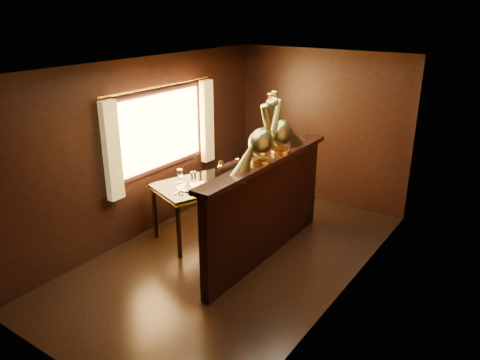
{
  "coord_description": "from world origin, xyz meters",
  "views": [
    {
      "loc": [
        3.16,
        -4.41,
        3.16
      ],
      "look_at": [
        -0.12,
        0.34,
        0.97
      ],
      "focal_mm": 35.0,
      "sensor_mm": 36.0,
      "label": 1
    }
  ],
  "objects": [
    {
      "name": "peacock_right",
      "position": [
        0.33,
        0.61,
        1.77
      ],
      "size": [
        0.26,
        0.69,
        0.82
      ],
      "primitive_type": null,
      "color": "#164434",
      "rests_on": "partition"
    },
    {
      "name": "peacock_left",
      "position": [
        0.33,
        0.13,
        1.77
      ],
      "size": [
        0.26,
        0.68,
        0.81
      ],
      "primitive_type": null,
      "color": "#164434",
      "rests_on": "partition"
    },
    {
      "name": "ground",
      "position": [
        0.0,
        0.0,
        0.0
      ],
      "size": [
        5.0,
        5.0,
        0.0
      ],
      "primitive_type": "plane",
      "color": "black",
      "rests_on": "ground"
    },
    {
      "name": "chair_right",
      "position": [
        0.01,
        0.65,
        0.64
      ],
      "size": [
        0.54,
        0.55,
        1.22
      ],
      "rotation": [
        0.0,
        0.0,
        0.25
      ],
      "color": "black",
      "rests_on": "ground"
    },
    {
      "name": "chair_left",
      "position": [
        -0.33,
        0.3,
        0.64
      ],
      "size": [
        0.47,
        0.49,
        1.22
      ],
      "rotation": [
        0.0,
        0.0,
        -0.07
      ],
      "color": "black",
      "rests_on": "ground"
    },
    {
      "name": "dining_table",
      "position": [
        -0.7,
        0.32,
        0.75
      ],
      "size": [
        1.26,
        1.6,
        1.02
      ],
      "rotation": [
        0.0,
        0.0,
        -0.35
      ],
      "color": "black",
      "rests_on": "ground"
    },
    {
      "name": "room_shell",
      "position": [
        -0.09,
        0.02,
        1.58
      ],
      "size": [
        3.04,
        5.04,
        2.52
      ],
      "color": "black",
      "rests_on": "ground"
    },
    {
      "name": "partition",
      "position": [
        0.32,
        0.3,
        0.71
      ],
      "size": [
        0.26,
        2.7,
        1.36
      ],
      "color": "black",
      "rests_on": "ground"
    }
  ]
}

